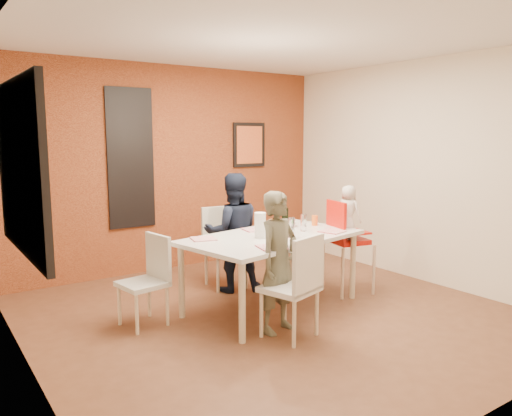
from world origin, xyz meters
TOP-DOWN VIEW (x-y plane):
  - ground at (0.00, 0.00)m, footprint 4.50×4.50m
  - ceiling at (0.00, 0.00)m, footprint 4.50×4.50m
  - wall_back at (0.00, 2.25)m, footprint 4.50×0.02m
  - wall_front at (0.00, -2.25)m, footprint 4.50×0.02m
  - wall_left at (-2.25, 0.00)m, footprint 0.02×4.50m
  - wall_right at (2.25, 0.00)m, footprint 0.02×4.50m
  - brick_accent_wall at (0.00, 2.23)m, footprint 4.50×0.02m
  - picture_window_frame at (-2.22, 0.20)m, footprint 0.05×1.70m
  - picture_window_pane at (-2.21, 0.20)m, footprint 0.02×1.55m
  - glassblock_strip at (-0.60, 2.21)m, footprint 0.55×0.03m
  - glassblock_surround at (-0.60, 2.21)m, footprint 0.60×0.03m
  - art_print_frame at (1.20, 2.21)m, footprint 0.54×0.03m
  - art_print_canvas at (1.20, 2.19)m, footprint 0.44×0.01m
  - dining_table at (0.11, 0.17)m, footprint 2.01×1.35m
  - chair_near at (-0.19, -0.60)m, footprint 0.54×0.54m
  - chair_far at (0.11, 1.15)m, footprint 0.49×0.49m
  - chair_left at (-1.11, 0.48)m, footprint 0.45×0.45m
  - high_chair at (1.10, 0.11)m, footprint 0.52×0.52m
  - child_near at (-0.21, -0.36)m, footprint 0.54×0.42m
  - child_far at (0.10, 0.91)m, footprint 0.81×0.72m
  - toddler at (1.13, 0.10)m, footprint 0.26×0.34m
  - plate_near_left at (-0.23, -0.28)m, footprint 0.29×0.29m
  - plate_far_mid at (0.13, 0.51)m, footprint 0.27×0.27m
  - plate_near_right at (0.75, -0.05)m, footprint 0.29×0.29m
  - plate_far_left at (-0.56, 0.40)m, footprint 0.28×0.28m
  - salad_bowl_a at (0.16, 0.13)m, footprint 0.26×0.26m
  - salad_bowl_b at (0.55, 0.50)m, footprint 0.25×0.25m
  - wine_bottle at (0.31, 0.21)m, footprint 0.07×0.07m
  - wine_glass_a at (0.21, -0.02)m, footprint 0.07×0.07m
  - wine_glass_b at (0.53, 0.17)m, footprint 0.06×0.06m
  - paper_towel_roll at (-0.06, 0.15)m, footprint 0.11×0.11m
  - condiment_red at (0.16, 0.21)m, footprint 0.04×0.04m
  - condiment_green at (0.27, 0.26)m, footprint 0.03×0.03m
  - condiment_brown at (0.16, 0.26)m, footprint 0.04×0.04m
  - sippy_cup at (0.85, 0.35)m, footprint 0.07×0.07m

SIDE VIEW (x-z plane):
  - ground at x=0.00m, z-range 0.00..0.00m
  - chair_left at x=-1.11m, z-range 0.05..0.91m
  - chair_near at x=-0.19m, z-range 0.06..0.99m
  - chair_far at x=0.11m, z-range 0.06..1.00m
  - high_chair at x=1.10m, z-range 0.11..1.17m
  - child_near at x=-0.21m, z-range 0.00..1.30m
  - child_far at x=0.10m, z-range 0.00..1.37m
  - dining_table at x=0.11m, z-range 0.32..1.09m
  - plate_far_left at x=-0.56m, z-range 0.77..0.78m
  - plate_near_right at x=0.75m, z-range 0.77..0.78m
  - plate_far_mid at x=0.13m, z-range 0.77..0.78m
  - plate_near_left at x=-0.23m, z-range 0.77..0.78m
  - salad_bowl_a at x=0.16m, z-range 0.77..0.82m
  - salad_bowl_b at x=0.55m, z-range 0.77..0.83m
  - sippy_cup at x=0.85m, z-range 0.77..0.89m
  - condiment_green at x=0.27m, z-range 0.77..0.90m
  - condiment_red at x=0.16m, z-range 0.77..0.92m
  - condiment_brown at x=0.16m, z-range 0.77..0.92m
  - wine_glass_b at x=0.53m, z-range 0.77..0.95m
  - wine_glass_a at x=0.21m, z-range 0.77..0.97m
  - paper_towel_roll at x=-0.06m, z-range 0.77..1.03m
  - wine_bottle at x=0.31m, z-range 0.77..1.04m
  - toddler at x=1.13m, z-range 0.63..1.24m
  - wall_back at x=0.00m, z-range 0.00..2.70m
  - wall_front at x=0.00m, z-range 0.00..2.70m
  - wall_left at x=-2.25m, z-range 0.00..2.70m
  - wall_right at x=2.25m, z-range 0.00..2.70m
  - brick_accent_wall at x=0.00m, z-range 0.00..2.70m
  - glassblock_strip at x=-0.60m, z-range 0.65..2.35m
  - glassblock_surround at x=-0.60m, z-range 0.62..2.38m
  - picture_window_frame at x=-2.22m, z-range 0.90..2.20m
  - picture_window_pane at x=-2.21m, z-range 0.98..2.12m
  - art_print_frame at x=1.20m, z-range 1.33..1.97m
  - art_print_canvas at x=1.20m, z-range 1.38..1.92m
  - ceiling at x=0.00m, z-range 2.69..2.71m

